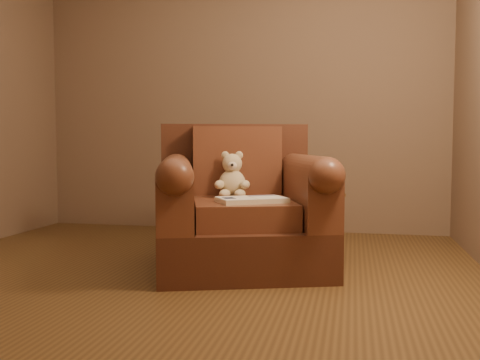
# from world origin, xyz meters

# --- Properties ---
(floor) EXTENTS (4.00, 4.00, 0.00)m
(floor) POSITION_xyz_m (0.00, 0.00, 0.00)
(floor) COLOR brown
(floor) RESTS_ON ground
(room) EXTENTS (4.02, 4.02, 2.71)m
(room) POSITION_xyz_m (0.00, 0.00, 1.71)
(room) COLOR #7B614C
(room) RESTS_ON ground
(armchair) EXTENTS (1.39, 1.36, 1.01)m
(armchair) POSITION_xyz_m (0.35, 0.41, 0.39)
(armchair) COLOR #4B2619
(armchair) RESTS_ON floor
(teddy_bear) EXTENTS (0.24, 0.28, 0.33)m
(teddy_bear) POSITION_xyz_m (0.28, 0.48, 0.61)
(teddy_bear) COLOR beige
(teddy_bear) RESTS_ON armchair
(guidebook) EXTENTS (0.50, 0.44, 0.03)m
(guidebook) POSITION_xyz_m (0.48, 0.17, 0.50)
(guidebook) COLOR beige
(guidebook) RESTS_ON armchair
(side_table) EXTENTS (0.36, 0.36, 0.51)m
(side_table) POSITION_xyz_m (0.88, 0.62, 0.27)
(side_table) COLOR gold
(side_table) RESTS_ON floor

